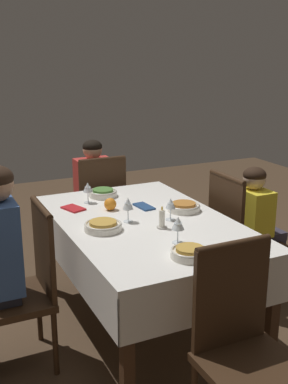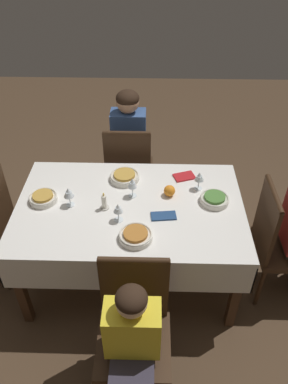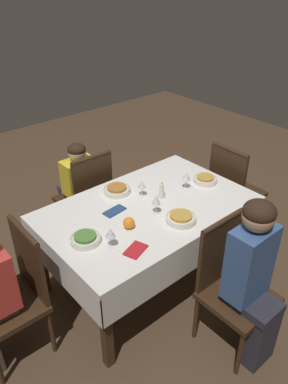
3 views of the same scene
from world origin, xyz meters
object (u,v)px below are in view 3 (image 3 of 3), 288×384
bowl_north (117,190)px  wine_glass_east (186,176)px  napkin_red_folded (136,250)px  chair_west (16,290)px  chair_east (233,187)px  bowl_south (181,218)px  wine_glass_south (156,200)px  chair_north (87,195)px  person_child_yellow (77,185)px  bowl_east (205,179)px  dining_table (148,215)px  wine_glass_west (110,233)px  person_adult_denim (254,276)px  wine_glass_north (142,185)px  orange_fruit (129,223)px  chair_south (230,281)px  bowl_west (85,239)px  candle_centerpiece (162,192)px  napkin_spare_side (115,211)px

bowl_north → wine_glass_east: wine_glass_east is taller
wine_glass_east → napkin_red_folded: (-0.81, -0.34, -0.10)m
chair_west → napkin_red_folded: chair_west is taller
chair_east → bowl_south: size_ratio=4.27×
wine_glass_south → chair_north: bearing=93.1°
chair_east → bowl_south: bearing=105.9°
person_child_yellow → bowl_east: size_ratio=4.93×
dining_table → bowl_south: (0.05, -0.30, 0.11)m
bowl_east → wine_glass_west: bearing=-171.5°
person_adult_denim → bowl_north: size_ratio=5.54×
wine_glass_west → wine_glass_north: (0.56, 0.35, -0.01)m
wine_glass_south → wine_glass_east: size_ratio=1.04×
dining_table → orange_fruit: 0.33m
chair_south → wine_glass_west: (-0.55, 0.57, 0.34)m
wine_glass_east → wine_glass_north: bearing=157.8°
person_child_yellow → wine_glass_south: person_child_yellow is taller
chair_west → bowl_north: (1.01, 0.24, 0.26)m
person_child_yellow → bowl_west: 1.16m
bowl_west → napkin_red_folded: bowl_west is taller
chair_south → chair_west: size_ratio=1.00×
dining_table → candle_centerpiece: 0.22m
napkin_red_folded → napkin_spare_side: (0.16, 0.45, 0.00)m
chair_north → dining_table: bearing=94.6°
person_adult_denim → wine_glass_north: (0.01, 1.08, 0.17)m
chair_north → wine_glass_west: chair_north is taller
napkin_spare_side → chair_west: bearing=-178.0°
wine_glass_north → napkin_red_folded: bearing=-133.7°
chair_north → bowl_east: 1.08m
bowl_east → chair_west: bearing=176.1°
bowl_south → wine_glass_west: (-0.55, 0.10, 0.08)m
chair_north → wine_glass_west: 1.12m
chair_north → person_child_yellow: bearing=-90.0°
chair_south → chair_west: 1.41m
person_child_yellow → chair_south: bearing=94.0°
chair_west → chair_south: bearing=52.8°
wine_glass_south → bowl_east: wine_glass_south is taller
chair_south → chair_north: bearing=94.4°
bowl_south → bowl_east: same height
chair_south → candle_centerpiece: chair_south is taller
bowl_west → napkin_red_folded: (0.19, -0.29, -0.02)m
wine_glass_south → bowl_east: size_ratio=0.79×
wine_glass_west → bowl_north: (0.44, 0.52, -0.08)m
chair_west → napkin_red_folded: (0.66, -0.42, 0.24)m
wine_glass_south → napkin_spare_side: 0.32m
chair_north → wine_glass_east: (0.48, -0.77, 0.34)m
chair_north → person_child_yellow: 0.18m
chair_east → chair_south: bearing=127.2°
wine_glass_south → napkin_red_folded: 0.46m
wine_glass_south → bowl_north: 0.43m
bowl_west → wine_glass_east: size_ratio=1.34×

